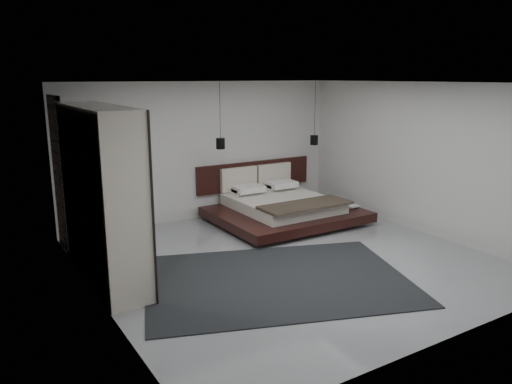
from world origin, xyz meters
TOP-DOWN VIEW (x-y plane):
  - floor at (0.00, 0.00)m, footprint 6.00×6.00m
  - ceiling at (0.00, 0.00)m, footprint 6.00×6.00m
  - wall_back at (0.00, 3.00)m, footprint 6.00×0.00m
  - wall_front at (0.00, -3.00)m, footprint 6.00×0.00m
  - wall_left at (-3.00, 0.00)m, footprint 0.00×6.00m
  - wall_right at (3.00, 0.00)m, footprint 0.00×6.00m
  - lattice_screen at (-2.95, 2.45)m, footprint 0.05×0.90m
  - bed at (1.18, 1.91)m, footprint 2.80×2.40m
  - book_lower at (2.33, 1.25)m, footprint 0.25×0.32m
  - book_upper at (2.31, 1.22)m, footprint 0.24×0.33m
  - pendant_left at (0.03, 2.35)m, footprint 0.17×0.17m
  - pendant_right at (2.33, 2.35)m, footprint 0.17×0.17m
  - wardrobe at (-2.70, 0.82)m, footprint 0.60×2.56m
  - rug at (-0.63, -0.60)m, footprint 4.43×3.78m

SIDE VIEW (x-z plane):
  - floor at x=0.00m, z-range 0.00..0.00m
  - rug at x=-0.63m, z-range 0.00..0.02m
  - book_lower at x=2.33m, z-range 0.26..0.29m
  - bed at x=1.18m, z-range -0.25..0.83m
  - book_upper at x=2.31m, z-range 0.29..0.31m
  - wardrobe at x=-2.70m, z-range 0.00..2.51m
  - lattice_screen at x=-2.95m, z-range 0.00..2.60m
  - wall_back at x=0.00m, z-range -1.60..4.40m
  - wall_front at x=0.00m, z-range -1.60..4.40m
  - wall_left at x=-3.00m, z-range -1.60..4.40m
  - wall_right at x=3.00m, z-range -1.60..4.40m
  - pendant_right at x=2.33m, z-range 0.86..2.23m
  - pendant_left at x=0.03m, z-range 0.98..2.27m
  - ceiling at x=0.00m, z-range 2.80..2.80m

